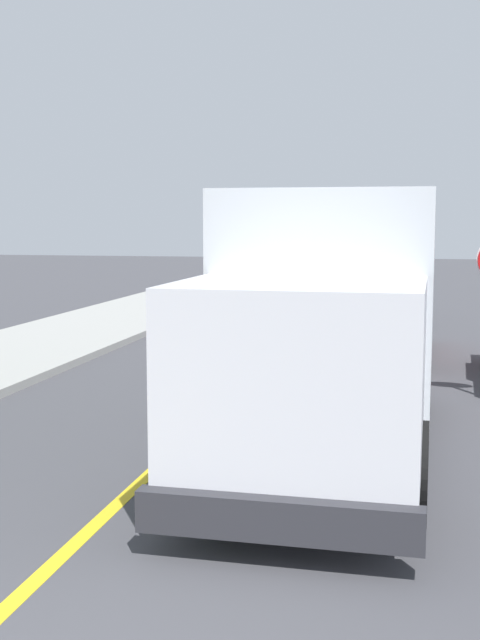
# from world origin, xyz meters

# --- Properties ---
(centre_line_yellow) EXTENTS (0.16, 56.00, 0.01)m
(centre_line_yellow) POSITION_xyz_m (0.00, 10.00, 0.00)
(centre_line_yellow) COLOR gold
(centre_line_yellow) RESTS_ON ground
(box_truck) EXTENTS (2.53, 7.22, 3.20)m
(box_truck) POSITION_xyz_m (1.91, 7.80, 1.77)
(box_truck) COLOR silver
(box_truck) RESTS_ON ground
(parked_car_near) EXTENTS (1.87, 4.43, 1.67)m
(parked_car_near) POSITION_xyz_m (2.24, 15.33, 0.79)
(parked_car_near) COLOR maroon
(parked_car_near) RESTS_ON ground
(parked_car_mid) EXTENTS (1.81, 4.40, 1.67)m
(parked_car_mid) POSITION_xyz_m (1.96, 21.78, 0.79)
(parked_car_mid) COLOR silver
(parked_car_mid) RESTS_ON ground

